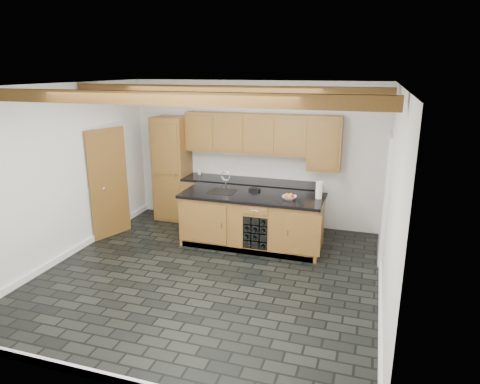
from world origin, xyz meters
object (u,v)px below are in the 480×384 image
object	(u,v)px
paper_towel	(319,190)
fruit_bowl	(289,198)
kitchen_scale	(255,189)
island	(252,220)

from	to	relation	value
paper_towel	fruit_bowl	bearing A→B (deg)	-156.04
kitchen_scale	fruit_bowl	size ratio (longest dim) A/B	0.86
paper_towel	kitchen_scale	bearing A→B (deg)	174.36
kitchen_scale	island	bearing A→B (deg)	-74.29
island	paper_towel	world-z (taller)	paper_towel
kitchen_scale	paper_towel	size ratio (longest dim) A/B	0.71
island	fruit_bowl	bearing A→B (deg)	-7.49
island	paper_towel	distance (m)	1.27
island	paper_towel	bearing A→B (deg)	5.98
island	paper_towel	xyz separation A→B (m)	(1.11, 0.12, 0.61)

